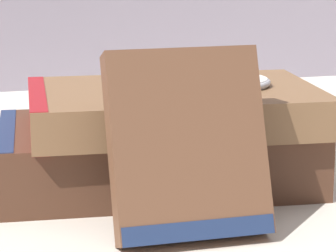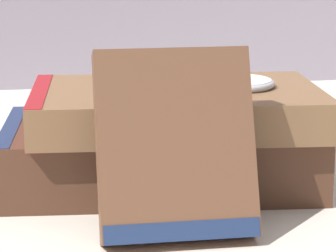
# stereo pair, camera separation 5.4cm
# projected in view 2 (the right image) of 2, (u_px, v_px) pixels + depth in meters

# --- Properties ---
(ground_plane) EXTENTS (3.00, 3.00, 0.00)m
(ground_plane) POSITION_uv_depth(u_px,v_px,m) (159.00, 199.00, 0.58)
(ground_plane) COLOR beige
(book_flat_bottom) EXTENTS (0.25, 0.15, 0.05)m
(book_flat_bottom) POSITION_uv_depth(u_px,v_px,m) (153.00, 154.00, 0.61)
(book_flat_bottom) COLOR #4C2D1E
(book_flat_bottom) RESTS_ON ground_plane
(book_flat_top) EXTENTS (0.22, 0.15, 0.03)m
(book_flat_top) POSITION_uv_depth(u_px,v_px,m) (169.00, 108.00, 0.59)
(book_flat_top) COLOR brown
(book_flat_top) RESTS_ON book_flat_bottom
(book_leaning_front) EXTENTS (0.10, 0.06, 0.12)m
(book_leaning_front) POSITION_uv_depth(u_px,v_px,m) (180.00, 152.00, 0.50)
(book_leaning_front) COLOR brown
(book_leaning_front) RESTS_ON ground_plane
(pocket_watch) EXTENTS (0.05, 0.06, 0.01)m
(pocket_watch) POSITION_uv_depth(u_px,v_px,m) (239.00, 83.00, 0.59)
(pocket_watch) COLOR white
(pocket_watch) RESTS_ON book_flat_top
(reading_glasses) EXTENTS (0.09, 0.04, 0.00)m
(reading_glasses) POSITION_uv_depth(u_px,v_px,m) (43.00, 138.00, 0.74)
(reading_glasses) COLOR #4C3828
(reading_glasses) RESTS_ON ground_plane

